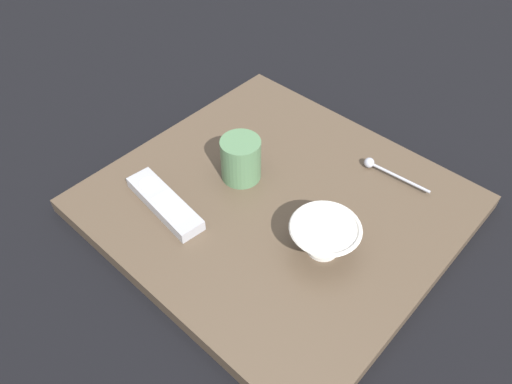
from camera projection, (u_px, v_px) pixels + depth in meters
ground_plane at (276, 209)px, 1.02m from camera, size 6.00×6.00×0.00m
table at (276, 204)px, 1.01m from camera, size 0.67×0.63×0.03m
cereal_bowl at (324, 236)px, 0.88m from camera, size 0.13×0.13×0.07m
coffee_mug at (241, 159)px, 1.01m from camera, size 0.08×0.08×0.09m
teaspoon at (378, 167)px, 1.05m from camera, size 0.15×0.02×0.02m
tv_remote_near at (164, 203)px, 0.97m from camera, size 0.20×0.08×0.03m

